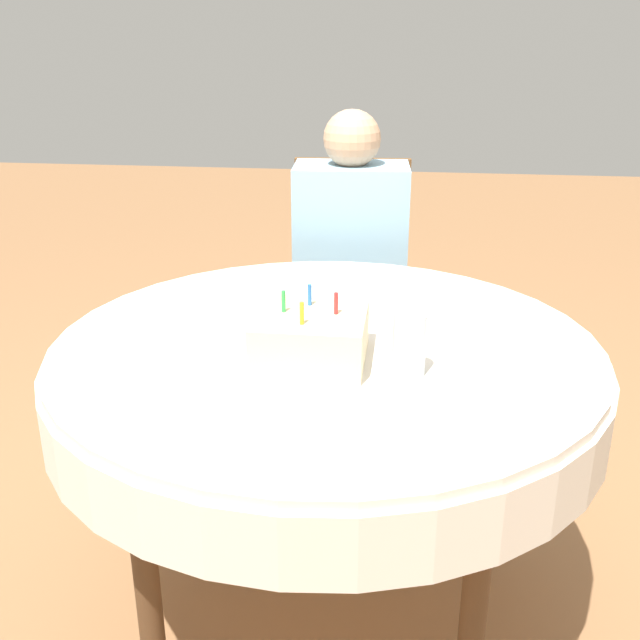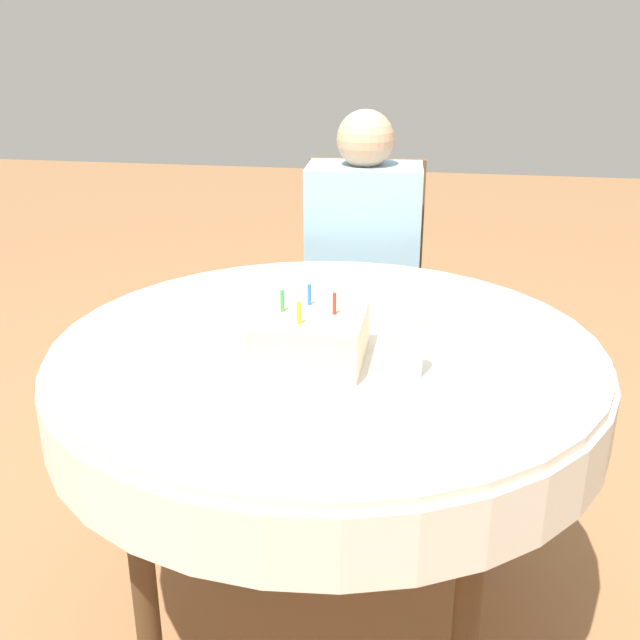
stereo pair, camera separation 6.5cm
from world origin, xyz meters
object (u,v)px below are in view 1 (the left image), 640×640
Objects in this scene: chair at (350,298)px; person at (350,259)px; birthday_cake at (311,337)px; drinking_glass at (409,344)px.

chair is 0.19m from person.
birthday_cake is at bearing -93.21° from chair.
chair is at bearing 90.00° from person.
birthday_cake reaches higher than drinking_glass.
person reaches higher than birthday_cake.
person is at bearing -90.00° from chair.
chair is at bearing 90.47° from birthday_cake.
person is at bearing 101.40° from drinking_glass.
drinking_glass is (0.20, -1.05, 0.29)m from chair.
person is 9.14× the size of drinking_glass.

